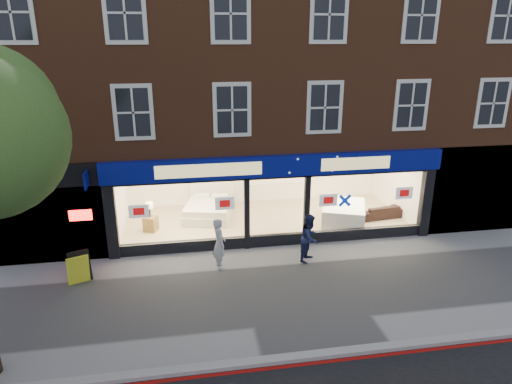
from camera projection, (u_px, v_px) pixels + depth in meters
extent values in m
plane|color=gray|center=(298.00, 290.00, 13.22)|extent=(120.00, 120.00, 0.00)
cube|color=#8C0A07|center=(333.00, 361.00, 10.33)|extent=(60.00, 0.10, 0.01)
cube|color=gray|center=(330.00, 353.00, 10.50)|extent=(60.00, 0.25, 0.12)
cube|color=tan|center=(265.00, 220.00, 18.10)|extent=(11.00, 4.50, 0.10)
cube|color=brown|center=(258.00, 45.00, 17.59)|extent=(19.00, 8.00, 6.70)
cube|color=navy|center=(279.00, 166.00, 14.95)|extent=(11.40, 0.28, 0.70)
cube|color=black|center=(276.00, 240.00, 16.03)|extent=(11.00, 0.18, 0.40)
cube|color=black|center=(111.00, 221.00, 14.78)|extent=(0.35, 0.30, 2.60)
cube|color=black|center=(425.00, 202.00, 16.51)|extent=(0.35, 0.30, 2.60)
cube|color=white|center=(181.00, 213.00, 15.04)|extent=(4.20, 0.02, 2.10)
cube|color=white|center=(368.00, 202.00, 16.06)|extent=(4.20, 0.02, 2.10)
cube|color=white|center=(276.00, 213.00, 15.88)|extent=(1.80, 0.02, 2.10)
cube|color=silver|center=(256.00, 174.00, 19.79)|extent=(11.00, 0.20, 2.60)
cube|color=#FFEAC6|center=(265.00, 158.00, 17.27)|extent=(11.00, 4.50, 0.12)
cube|color=black|center=(43.00, 212.00, 14.57)|extent=(3.80, 0.60, 3.30)
cube|color=#FF140C|center=(80.00, 215.00, 14.45)|extent=(0.70, 0.04, 0.35)
cube|color=black|center=(475.00, 188.00, 16.85)|extent=(4.00, 0.40, 3.30)
cube|color=beige|center=(208.00, 214.00, 18.16)|extent=(2.16, 2.39, 0.36)
cube|color=beige|center=(208.00, 206.00, 18.06)|extent=(2.08, 2.30, 0.26)
cube|color=beige|center=(212.00, 194.00, 19.04)|extent=(1.81, 0.53, 1.23)
cube|color=beige|center=(201.00, 195.00, 18.72)|extent=(0.72, 0.47, 0.12)
cube|color=beige|center=(220.00, 196.00, 18.67)|extent=(0.72, 0.47, 0.12)
cube|color=brown|center=(151.00, 224.00, 16.94)|extent=(0.59, 0.59, 0.55)
cube|color=white|center=(343.00, 220.00, 17.64)|extent=(2.16, 2.39, 0.26)
cube|color=white|center=(343.00, 214.00, 17.55)|extent=(2.16, 2.39, 0.26)
cube|color=white|center=(344.00, 208.00, 17.47)|extent=(2.16, 2.39, 0.26)
imported|color=black|center=(381.00, 211.00, 18.21)|extent=(1.82, 0.92, 0.51)
cube|color=yellow|center=(79.00, 268.00, 13.47)|extent=(0.73, 0.60, 0.97)
imported|color=#AEB1B6|center=(219.00, 244.00, 14.23)|extent=(0.50, 0.67, 1.67)
imported|color=#181F45|center=(310.00, 238.00, 14.76)|extent=(0.95, 0.98, 1.59)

